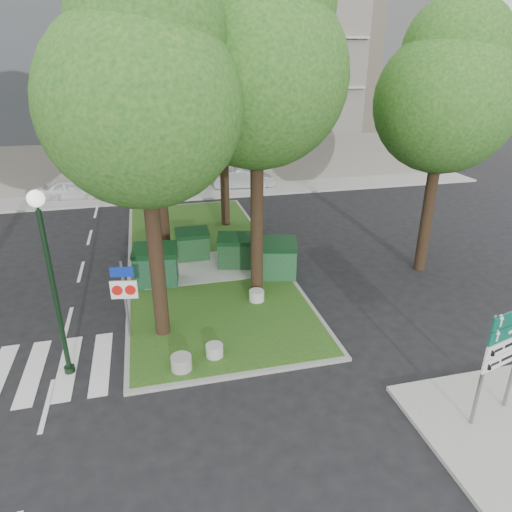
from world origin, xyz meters
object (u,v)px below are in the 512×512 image
object	(u,v)px
litter_bin	(233,244)
tree_median_near_left	(143,86)
tree_median_near_right	(259,57)
car_white	(73,190)
dumpster_c	(235,251)
directional_sign	(505,347)
tree_street_right	(448,88)
bollard_right	(257,295)
traffic_sign_pole	(124,291)
tree_median_mid	(155,86)
bollard_left	(181,363)
tree_median_far	(223,50)
bollard_mid	(214,350)
dumpster_a	(156,265)
dumpster_d	(275,259)
street_lamp	(49,265)
car_silver	(243,179)
dumpster_b	(193,244)

from	to	relation	value
litter_bin	tree_median_near_left	bearing A→B (deg)	-119.32
tree_median_near_right	car_white	xyz separation A→B (m)	(-8.07, 14.50, -7.37)
dumpster_c	directional_sign	xyz separation A→B (m)	(4.18, -9.83, 1.27)
tree_median_near_left	tree_street_right	bearing A→B (deg)	13.39
tree_median_near_left	bollard_right	xyz separation A→B (m)	(3.23, 1.21, -7.01)
tree_median_near_right	traffic_sign_pole	distance (m)	8.06
bollard_right	tree_median_mid	bearing A→B (deg)	117.28
tree_street_right	bollard_left	distance (m)	13.00
tree_median_far	traffic_sign_pole	size ratio (longest dim) A/B	4.55
tree_street_right	car_white	bearing A→B (deg)	137.11
dumpster_c	directional_sign	bearing A→B (deg)	-52.87
car_white	bollard_mid	bearing A→B (deg)	-156.39
dumpster_a	dumpster_d	world-z (taller)	same
dumpster_d	tree_median_far	bearing A→B (deg)	109.85
tree_street_right	bollard_mid	distance (m)	12.13
dumpster_d	tree_median_mid	bearing A→B (deg)	151.77
tree_median_near_left	street_lamp	bearing A→B (deg)	-154.13
tree_street_right	traffic_sign_pole	bearing A→B (deg)	-167.63
tree_median_far	traffic_sign_pole	distance (m)	12.57
bollard_mid	car_white	xyz separation A→B (m)	(-5.85, 18.17, 0.31)
car_white	car_silver	xyz separation A→B (m)	(10.67, 0.08, 0.04)
dumpster_b	directional_sign	world-z (taller)	directional_sign
bollard_mid	street_lamp	xyz separation A→B (m)	(-3.97, 0.36, 2.94)
traffic_sign_pole	dumpster_b	bearing A→B (deg)	74.86
dumpster_d	directional_sign	bearing A→B (deg)	-57.85
bollard_right	bollard_mid	distance (m)	3.48
tree_median_far	directional_sign	xyz separation A→B (m)	(3.58, -15.04, -6.29)
tree_median_near_right	directional_sign	bearing A→B (deg)	-63.39
dumpster_b	dumpster_d	xyz separation A→B (m)	(2.92, -2.50, 0.11)
street_lamp	car_white	world-z (taller)	street_lamp
tree_median_near_right	street_lamp	size ratio (longest dim) A/B	2.22
street_lamp	directional_sign	xyz separation A→B (m)	(9.97, -4.23, -1.21)
dumpster_b	tree_median_near_right	bearing A→B (deg)	-60.48
dumpster_b	directional_sign	bearing A→B (deg)	-62.66
tree_median_mid	dumpster_a	distance (m)	6.88
dumpster_c	litter_bin	xyz separation A→B (m)	(0.20, 1.57, -0.33)
dumpster_c	bollard_mid	distance (m)	6.25
dumpster_a	car_silver	size ratio (longest dim) A/B	0.44
tree_street_right	bollard_left	bearing A→B (deg)	-155.91
tree_median_near_left	tree_street_right	world-z (taller)	tree_median_near_left
litter_bin	directional_sign	size ratio (longest dim) A/B	0.22
bollard_left	bollard_mid	world-z (taller)	bollard_left
tree_median_near_right	dumpster_c	world-z (taller)	tree_median_near_right
bollard_left	tree_median_mid	bearing A→B (deg)	88.70
litter_bin	tree_median_near_right	bearing A→B (deg)	-86.91
tree_median_near_right	bollard_left	size ratio (longest dim) A/B	20.18
tree_median_far	dumpster_d	bearing A→B (deg)	-83.76
dumpster_b	dumpster_c	size ratio (longest dim) A/B	0.85
dumpster_a	bollard_mid	size ratio (longest dim) A/B	3.51
litter_bin	car_white	world-z (taller)	car_white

